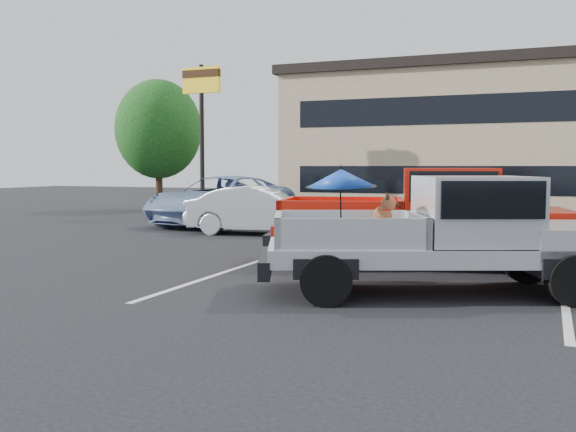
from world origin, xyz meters
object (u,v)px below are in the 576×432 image
object	(u,v)px
tree_left	(158,129)
blue_suv	(222,200)
motel_sign	(202,99)
silver_sedan	(260,210)
red_pickup	(439,213)
silver_pickup	(458,228)

from	to	relation	value
tree_left	blue_suv	bearing A→B (deg)	-40.98
tree_left	motel_sign	bearing A→B (deg)	-36.87
tree_left	silver_sedan	world-z (taller)	tree_left
tree_left	red_pickup	size ratio (longest dim) A/B	0.94
tree_left	red_pickup	world-z (taller)	tree_left
silver_pickup	blue_suv	xyz separation A→B (m)	(-9.35, 9.62, -0.20)
red_pickup	tree_left	bearing A→B (deg)	127.66
silver_sedan	blue_suv	xyz separation A→B (m)	(-2.68, 2.63, 0.13)
silver_pickup	red_pickup	distance (m)	2.83
motel_sign	blue_suv	xyz separation A→B (m)	(2.06, -2.26, -3.80)
red_pickup	blue_suv	size ratio (longest dim) A/B	1.04
tree_left	blue_suv	size ratio (longest dim) A/B	0.98
tree_left	red_pickup	xyz separation A→B (m)	(14.68, -12.15, -2.64)
motel_sign	silver_sedan	bearing A→B (deg)	-45.88
silver_pickup	red_pickup	xyz separation A→B (m)	(-0.72, 2.74, 0.04)
red_pickup	silver_sedan	world-z (taller)	red_pickup
motel_sign	silver_sedan	xyz separation A→B (m)	(4.74, -4.89, -3.94)
motel_sign	silver_pickup	size ratio (longest dim) A/B	1.00
tree_left	silver_sedan	bearing A→B (deg)	-42.07
silver_sedan	tree_left	bearing A→B (deg)	40.70
silver_sedan	blue_suv	size ratio (longest dim) A/B	0.71
motel_sign	red_pickup	world-z (taller)	motel_sign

